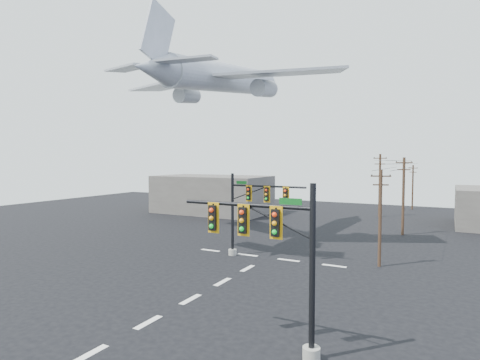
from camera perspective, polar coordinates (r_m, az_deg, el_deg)
The scene contains 11 objects.
ground at distance 26.48m, azimuth -7.04°, elevation -16.50°, with size 120.00×120.00×0.00m, color black.
lane_markings at distance 30.79m, azimuth -1.21°, elevation -13.62°, with size 14.00×21.20×0.01m.
signal_mast_near at distance 18.54m, azimuth 5.24°, elevation -10.92°, with size 6.97×0.86×7.81m.
signal_mast_far at distance 35.75m, azimuth 1.35°, elevation -4.32°, with size 7.35×0.83×7.51m.
utility_pole_a at distance 34.71m, azimuth 19.31°, elevation -4.87°, with size 1.55×0.56×7.95m.
utility_pole_b at distance 49.83m, azimuth 22.22°, elevation -1.93°, with size 1.82×0.35×8.97m.
utility_pole_c at distance 63.96m, azimuth 19.25°, elevation -0.54°, with size 1.95×0.32×9.52m.
utility_pole_d at distance 75.47m, azimuth 23.35°, elevation -0.81°, with size 1.52×0.68×7.70m.
power_lines at distance 55.16m, azimuth 21.09°, elevation 2.14°, with size 6.35×41.09×0.75m.
airliner at distance 44.92m, azimuth -2.19°, elevation 14.23°, with size 27.10×28.40×7.42m.
building_left at distance 65.46m, azimuth -3.99°, elevation -2.03°, with size 18.00×10.00×6.00m, color #625C56.
Camera 1 is at (14.26, -20.47, 8.88)m, focal length 30.00 mm.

